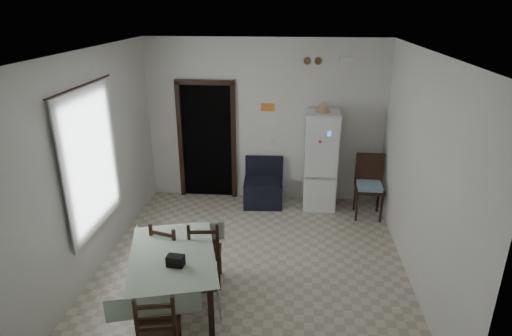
{
  "coord_description": "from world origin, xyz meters",
  "views": [
    {
      "loc": [
        0.51,
        -5.09,
        3.42
      ],
      "look_at": [
        0.0,
        0.5,
        1.25
      ],
      "focal_mm": 30.0,
      "sensor_mm": 36.0,
      "label": 1
    }
  ],
  "objects": [
    {
      "name": "dining_chair_far_right",
      "position": [
        -0.56,
        -0.47,
        0.47
      ],
      "size": [
        0.45,
        0.45,
        0.94
      ],
      "primitive_type": null,
      "rotation": [
        0.0,
        0.0,
        3.27
      ],
      "color": "black",
      "rests_on": "ground"
    },
    {
      "name": "black_bag",
      "position": [
        -0.72,
        -1.22,
        0.81
      ],
      "size": [
        0.2,
        0.13,
        0.12
      ],
      "primitive_type": "cube",
      "rotation": [
        0.0,
        0.0,
        -0.11
      ],
      "color": "black",
      "rests_on": "dining_table"
    },
    {
      "name": "calendar_image",
      "position": [
        0.05,
        2.23,
        1.72
      ],
      "size": [
        0.24,
        0.01,
        0.14
      ],
      "primitive_type": "cube",
      "color": "orange",
      "rests_on": "ground"
    },
    {
      "name": "ground",
      "position": [
        0.0,
        0.0,
        0.0
      ],
      "size": [
        4.5,
        4.5,
        0.0
      ],
      "primitive_type": "plane",
      "color": "beige",
      "rests_on": "ground"
    },
    {
      "name": "vent_right",
      "position": [
        0.88,
        2.23,
        2.52
      ],
      "size": [
        0.12,
        0.03,
        0.12
      ],
      "primitive_type": "cylinder",
      "rotation": [
        1.57,
        0.0,
        0.0
      ],
      "color": "brown",
      "rests_on": "ground"
    },
    {
      "name": "tan_cone",
      "position": [
        0.99,
        1.91,
        1.83
      ],
      "size": [
        0.27,
        0.27,
        0.2
      ],
      "primitive_type": "cone",
      "rotation": [
        0.0,
        0.0,
        -0.11
      ],
      "color": "tan",
      "rests_on": "fridge"
    },
    {
      "name": "wall_front",
      "position": [
        0.0,
        -2.25,
        1.45
      ],
      "size": [
        4.2,
        0.02,
        2.9
      ],
      "primitive_type": null,
      "color": "silver",
      "rests_on": "ground"
    },
    {
      "name": "curtain",
      "position": [
        -2.04,
        -0.2,
        1.55
      ],
      "size": [
        0.02,
        1.45,
        1.85
      ],
      "primitive_type": "cube",
      "color": "silver",
      "rests_on": "ground"
    },
    {
      "name": "wall_back",
      "position": [
        0.0,
        2.25,
        1.45
      ],
      "size": [
        4.2,
        0.02,
        2.9
      ],
      "primitive_type": null,
      "color": "silver",
      "rests_on": "ground"
    },
    {
      "name": "fridge",
      "position": [
        0.99,
        1.93,
        0.87
      ],
      "size": [
        0.56,
        0.56,
        1.73
      ],
      "primitive_type": null,
      "rotation": [
        0.0,
        0.0,
        0.0
      ],
      "color": "white",
      "rests_on": "ground"
    },
    {
      "name": "doorway",
      "position": [
        -1.05,
        2.45,
        1.06
      ],
      "size": [
        1.06,
        0.52,
        2.22
      ],
      "color": "black",
      "rests_on": "ground"
    },
    {
      "name": "dining_chair_far_left",
      "position": [
        -1.0,
        -0.5,
        0.44
      ],
      "size": [
        0.47,
        0.47,
        0.89
      ],
      "primitive_type": null,
      "rotation": [
        0.0,
        0.0,
        2.86
      ],
      "color": "black",
      "rests_on": "ground"
    },
    {
      "name": "corner_chair",
      "position": [
        1.81,
        1.61,
        0.53
      ],
      "size": [
        0.48,
        0.48,
        1.07
      ],
      "primitive_type": null,
      "rotation": [
        0.0,
        0.0,
        -0.03
      ],
      "color": "black",
      "rests_on": "ground"
    },
    {
      "name": "curtain_rod",
      "position": [
        -2.03,
        -0.2,
        2.5
      ],
      "size": [
        0.02,
        1.6,
        0.02
      ],
      "primitive_type": "cylinder",
      "rotation": [
        1.57,
        0.0,
        0.0
      ],
      "color": "black",
      "rests_on": "ground"
    },
    {
      "name": "dining_chair_near_head",
      "position": [
        -0.74,
        -1.84,
        0.47
      ],
      "size": [
        0.47,
        0.47,
        0.93
      ],
      "primitive_type": null,
      "rotation": [
        0.0,
        0.0,
        3.34
      ],
      "color": "black",
      "rests_on": "ground"
    },
    {
      "name": "ceiling",
      "position": [
        0.0,
        0.0,
        2.9
      ],
      "size": [
        4.2,
        4.5,
        0.02
      ],
      "primitive_type": null,
      "color": "white",
      "rests_on": "ground"
    },
    {
      "name": "light_switch",
      "position": [
        0.15,
        2.24,
        1.1
      ],
      "size": [
        0.08,
        0.02,
        0.12
      ],
      "primitive_type": "cube",
      "color": "beige",
      "rests_on": "ground"
    },
    {
      "name": "window_recess",
      "position": [
        -2.15,
        -0.2,
        1.55
      ],
      "size": [
        0.1,
        1.2,
        1.6
      ],
      "primitive_type": "cube",
      "color": "silver",
      "rests_on": "ground"
    },
    {
      "name": "dining_table",
      "position": [
        -0.82,
        -1.02,
        0.37
      ],
      "size": [
        1.3,
        1.64,
        0.75
      ],
      "primitive_type": null,
      "rotation": [
        0.0,
        0.0,
        0.27
      ],
      "color": "#A0B59B",
      "rests_on": "ground"
    },
    {
      "name": "navy_seat",
      "position": [
        -0.0,
        1.93,
        0.41
      ],
      "size": [
        0.72,
        0.7,
        0.83
      ],
      "primitive_type": null,
      "rotation": [
        0.0,
        0.0,
        0.06
      ],
      "color": "black",
      "rests_on": "ground"
    },
    {
      "name": "wall_right",
      "position": [
        2.1,
        0.0,
        1.45
      ],
      "size": [
        0.02,
        4.5,
        2.9
      ],
      "primitive_type": null,
      "color": "silver",
      "rests_on": "ground"
    },
    {
      "name": "vent_left",
      "position": [
        0.7,
        2.23,
        2.52
      ],
      "size": [
        0.12,
        0.03,
        0.12
      ],
      "primitive_type": "cylinder",
      "rotation": [
        1.57,
        0.0,
        0.0
      ],
      "color": "brown",
      "rests_on": "ground"
    },
    {
      "name": "wall_left",
      "position": [
        -2.1,
        0.0,
        1.45
      ],
      "size": [
        0.02,
        4.5,
        2.9
      ],
      "primitive_type": null,
      "color": "silver",
      "rests_on": "ground"
    },
    {
      "name": "emergency_light",
      "position": [
        1.35,
        2.21,
        2.55
      ],
      "size": [
        0.25,
        0.07,
        0.09
      ],
      "primitive_type": "cube",
      "color": "white",
      "rests_on": "ground"
    },
    {
      "name": "calendar",
      "position": [
        0.05,
        2.24,
        1.62
      ],
      "size": [
        0.28,
        0.02,
        0.4
      ],
      "primitive_type": "cube",
      "color": "white",
      "rests_on": "ground"
    }
  ]
}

